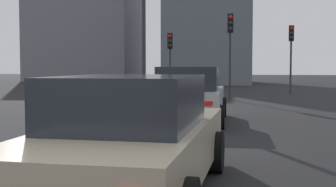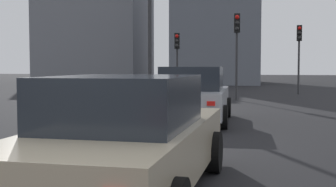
# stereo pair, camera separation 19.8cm
# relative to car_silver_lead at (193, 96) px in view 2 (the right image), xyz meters

# --- Properties ---
(car_silver_lead) EXTENTS (4.57, 2.22, 1.63)m
(car_silver_lead) POSITION_rel_car_silver_lead_xyz_m (0.00, 0.00, 0.00)
(car_silver_lead) COLOR #A8AAB2
(car_silver_lead) RESTS_ON ground_plane
(car_beige_second) EXTENTS (4.82, 2.11, 1.54)m
(car_beige_second) POSITION_rel_car_silver_lead_xyz_m (-7.68, -0.28, -0.04)
(car_beige_second) COLOR tan
(car_beige_second) RESTS_ON ground_plane
(traffic_light_near_left) EXTENTS (0.32, 0.28, 3.96)m
(traffic_light_near_left) POSITION_rel_car_silver_lead_xyz_m (13.90, -4.11, 2.08)
(traffic_light_near_left) COLOR #2D2D30
(traffic_light_near_left) RESTS_ON ground_plane
(traffic_light_near_right) EXTENTS (0.32, 0.30, 4.12)m
(traffic_light_near_right) POSITION_rel_car_silver_lead_xyz_m (8.74, -0.83, 2.18)
(traffic_light_near_right) COLOR #2D2D30
(traffic_light_near_right) RESTS_ON ground_plane
(traffic_light_far_left) EXTENTS (0.32, 0.29, 3.50)m
(traffic_light_far_left) POSITION_rel_car_silver_lead_xyz_m (12.33, 2.71, 1.75)
(traffic_light_far_left) COLOR #2D2D30
(traffic_light_far_left) RESTS_ON ground_plane
(street_lamp_kerbside) EXTENTS (0.56, 0.36, 7.35)m
(street_lamp_kerbside) POSITION_rel_car_silver_lead_xyz_m (5.74, 2.70, 3.55)
(street_lamp_kerbside) COLOR #2D2D30
(street_lamp_kerbside) RESTS_ON ground_plane
(building_facade_left) EXTENTS (9.94, 7.64, 11.90)m
(building_facade_left) POSITION_rel_car_silver_lead_xyz_m (29.64, 1.82, 5.17)
(building_facade_left) COLOR slate
(building_facade_left) RESTS_ON ground_plane
(building_facade_center) EXTENTS (9.04, 11.04, 13.21)m
(building_facade_center) POSITION_rel_car_silver_lead_xyz_m (34.54, 15.82, 5.83)
(building_facade_center) COLOR slate
(building_facade_center) RESTS_ON ground_plane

